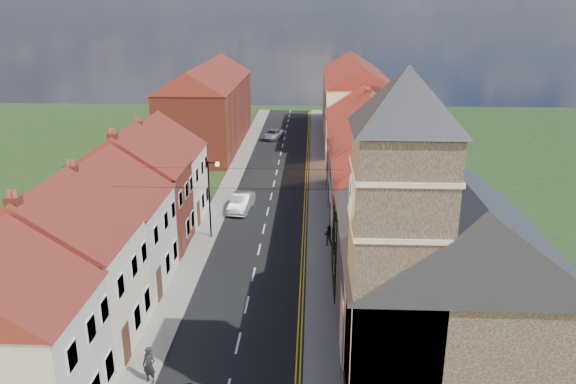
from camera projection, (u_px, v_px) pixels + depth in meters
The scene contains 21 objects.
road at pixel (271, 196), 52.52m from camera, with size 7.00×90.00×0.02m, color black.
pavement_left at pixel (224, 195), 52.69m from camera, with size 1.80×90.00×0.12m, color #9B978D.
pavement_right at pixel (318, 197), 52.32m from camera, with size 1.80×90.00×0.12m, color #9B978D.
church at pixel (435, 269), 24.99m from camera, with size 11.25×14.25×15.20m.
cottage_r_tudor at pixel (401, 222), 34.32m from camera, with size 8.30×5.20×9.00m.
cottage_r_white_near at pixel (390, 193), 39.44m from camera, with size 8.30×6.00×9.00m.
cottage_r_cream_mid at pixel (381, 172), 44.55m from camera, with size 8.30×5.20×9.00m.
cottage_r_pink at pixel (374, 154), 49.67m from camera, with size 8.30×6.00×9.00m.
cottage_r_white_far at pixel (369, 140), 54.78m from camera, with size 8.30×5.20×9.00m.
cottage_r_cream_far at pixel (364, 129), 59.90m from camera, with size 8.30×6.00×9.00m.
cottage_l_cream at pixel (51, 266), 28.32m from camera, with size 8.30×6.30×9.10m.
cottage_l_white at pixel (98, 223), 34.43m from camera, with size 8.30×6.90×8.80m.
cottage_l_brick_mid at pixel (129, 189), 40.16m from camera, with size 8.30×5.70×9.10m.
cottage_l_pink at pixel (151, 169), 45.70m from camera, with size 8.30×6.30×8.80m.
block_right_far at pixel (355, 98), 74.13m from camera, with size 8.30×24.20×10.50m.
block_left_far at pixel (208, 104), 70.18m from camera, with size 8.30×24.20×10.50m.
lamppost at pixel (210, 195), 42.09m from camera, with size 0.88×0.15×6.00m.
car_mid at pixel (241, 202), 48.79m from camera, with size 1.57×4.51×1.49m, color #B5B9BD.
car_distant at pixel (273, 134), 74.88m from camera, with size 2.05×4.45×1.24m, color #93959A.
pedestrian_left at pixel (149, 365), 26.26m from camera, with size 0.68×0.44×1.86m, color #222228.
pedestrian_right at pixel (329, 235), 41.44m from camera, with size 0.75×0.58×1.54m, color #292521.
Camera 1 is at (3.80, -19.55, 17.09)m, focal length 35.00 mm.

